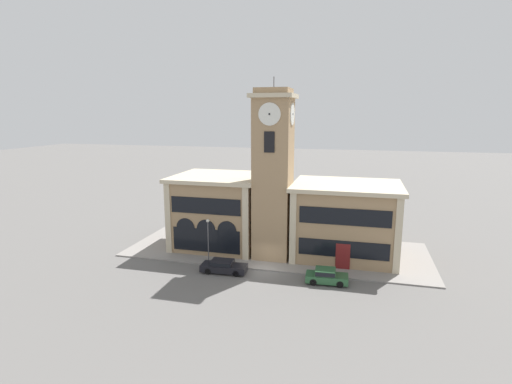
% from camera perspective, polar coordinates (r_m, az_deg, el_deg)
% --- Properties ---
extents(ground_plane, '(300.00, 300.00, 0.00)m').
position_cam_1_polar(ground_plane, '(43.02, 1.09, -11.22)').
color(ground_plane, '#605E5B').
extents(sidewalk_kerb, '(35.57, 13.60, 0.15)m').
position_cam_1_polar(sidewalk_kerb, '(49.20, 2.96, -8.21)').
color(sidewalk_kerb, gray).
rests_on(sidewalk_kerb, ground_plane).
extents(clock_tower, '(4.72, 4.72, 20.24)m').
position_cam_1_polar(clock_tower, '(44.61, 2.46, 2.39)').
color(clock_tower, '#9E7F5B').
rests_on(clock_tower, ground_plane).
extents(town_hall_left_wing, '(10.83, 9.89, 8.92)m').
position_cam_1_polar(town_hall_left_wing, '(50.02, -5.26, -2.64)').
color(town_hall_left_wing, '#9E7F5B').
rests_on(town_hall_left_wing, ground_plane).
extents(town_hall_right_wing, '(12.18, 9.89, 8.56)m').
position_cam_1_polar(town_hall_right_wing, '(47.25, 12.68, -3.92)').
color(town_hall_right_wing, '#9E7F5B').
rests_on(town_hall_right_wing, ground_plane).
extents(parked_car_near, '(4.86, 2.10, 1.32)m').
position_cam_1_polar(parked_car_near, '(42.56, -4.68, -10.50)').
color(parked_car_near, black).
rests_on(parked_car_near, ground_plane).
extents(parked_car_mid, '(4.18, 2.07, 1.44)m').
position_cam_1_polar(parked_car_mid, '(40.52, 10.01, -11.70)').
color(parked_car_mid, '#285633').
rests_on(parked_car_mid, ground_plane).
extents(street_lamp, '(0.36, 0.36, 4.90)m').
position_cam_1_polar(street_lamp, '(44.37, -6.87, -5.88)').
color(street_lamp, '#4C4C51').
rests_on(street_lamp, sidewalk_kerb).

